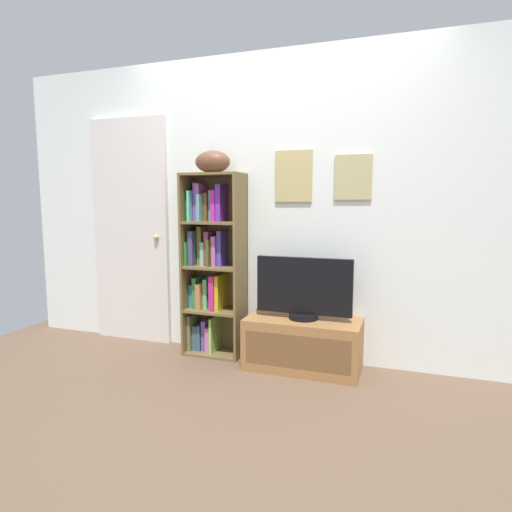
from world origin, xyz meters
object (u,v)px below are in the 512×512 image
football (213,162)px  television (304,289)px  bookshelf (211,266)px  door (131,232)px  tv_stand (303,344)px

football → television: football is taller
bookshelf → television: (0.81, -0.10, -0.12)m
door → television: bearing=-6.4°
television → door: (-1.65, 0.19, 0.38)m
tv_stand → door: size_ratio=0.43×
football → tv_stand: football is taller
tv_stand → television: (0.00, 0.00, 0.43)m
football → door: size_ratio=0.14×
television → football: bearing=174.8°
television → door: 1.70m
football → television: size_ratio=0.39×
football → television: (0.77, -0.07, -0.96)m
television → bookshelf: bearing=172.8°
bookshelf → television: bookshelf is taller
tv_stand → television: 0.43m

